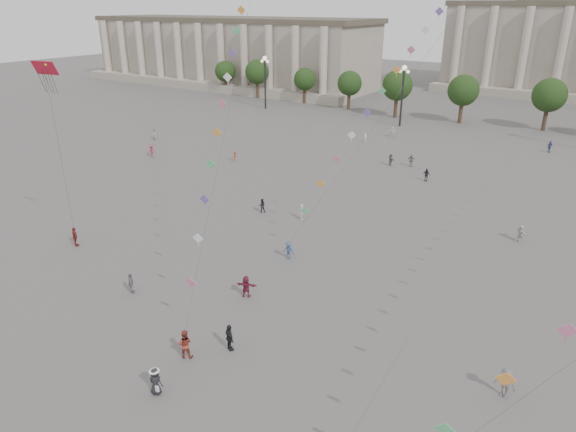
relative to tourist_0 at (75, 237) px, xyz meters
The scene contains 27 objects.
ground 21.51m from the tourist_0, 18.25° to the right, with size 360.00×360.00×0.00m, color #555250.
hall_west 103.12m from the tourist_0, 122.06° to the left, with size 84.00×26.22×17.20m.
hall_central 124.89m from the tourist_0, 80.54° to the left, with size 48.30×34.30×35.50m.
tree_row 74.27m from the tourist_0, 74.02° to the left, with size 137.12×5.12×8.00m.
lamp_post_far_west 68.18m from the tourist_0, 111.24° to the left, with size 2.00×0.90×10.65m.
lamp_post_mid_west 63.82m from the tourist_0, 85.11° to the left, with size 2.00×0.90×10.65m.
person_crowd_0 66.50m from the tourist_0, 62.44° to the left, with size 1.01×0.42×1.72m, color #373F7D.
person_crowd_1 39.97m from the tourist_0, 127.09° to the left, with size 0.83×0.65×1.71m, color #B6B5B1.
person_crowd_2 29.57m from the tourist_0, 124.25° to the left, with size 1.12×0.64×1.73m, color #9A2A3E.
person_crowd_4 55.38m from the tourist_0, 82.11° to the left, with size 1.59×0.51×1.72m, color white.
person_crowd_6 37.06m from the tourist_0, ahead, with size 1.23×0.71×1.90m, color #5D5E62.
person_crowd_7 41.00m from the tourist_0, 35.10° to the left, with size 1.58×0.50×1.70m, color silver.
person_crowd_10 49.40m from the tourist_0, 83.71° to the left, with size 0.58×0.38×1.59m, color silver.
person_crowd_12 41.91m from the tourist_0, 70.80° to the left, with size 1.52×0.48×1.64m, color #5D5E62.
person_crowd_13 21.74m from the tourist_0, 50.30° to the left, with size 0.61×0.40×1.67m, color silver.
person_crowd_16 43.74m from the tourist_0, 68.13° to the left, with size 1.02×0.42×1.74m, color slate.
person_crowd_17 29.79m from the tourist_0, 100.03° to the left, with size 0.96×0.55×1.49m, color #A13F2B.
person_crowd_18 41.07m from the tourist_0, 60.62° to the left, with size 0.94×0.39×1.60m, color black.
person_crowd_19 18.56m from the tourist_0, 60.07° to the left, with size 0.73×0.57×1.51m, color black.
tourist_0 is the anchor object (origin of this frame).
tourist_1 21.86m from the tourist_0, 10.50° to the right, with size 1.09×0.45×1.86m, color black.
tourist_2 18.43m from the tourist_0, ahead, with size 1.59×0.51×1.72m, color maroon.
tourist_3 11.05m from the tourist_0, 14.21° to the right, with size 0.97×0.40×1.66m, color slate.
kite_flyer_0 20.53m from the tourist_0, 17.17° to the right, with size 0.94×0.73×1.93m, color maroon.
kite_flyer_1 19.60m from the tourist_0, 26.14° to the left, with size 1.05×0.60×1.63m, color #334A73.
hat_person 22.59m from the tourist_0, 24.50° to the right, with size 0.90×0.66×1.69m.
dragon_kite 14.88m from the tourist_0, 31.90° to the right, with size 2.66×1.41×15.30m.
Camera 1 is at (19.18, -17.71, 20.55)m, focal length 32.00 mm.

